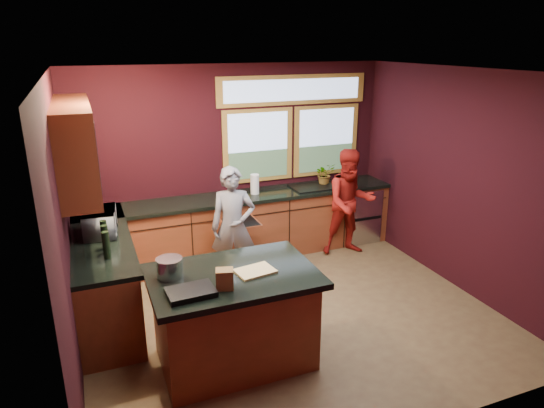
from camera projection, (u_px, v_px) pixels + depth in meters
floor at (290, 313)px, 5.60m from camera, size 4.50×4.50×0.00m
room_shell at (228, 160)px, 5.10m from camera, size 4.52×4.02×2.71m
back_counter at (256, 224)px, 7.01m from camera, size 4.50×0.64×0.93m
left_counter at (104, 274)px, 5.51m from camera, size 0.64×2.30×0.93m
island at (234, 317)px, 4.63m from camera, size 1.55×1.05×0.95m
person_grey at (233, 227)px, 6.08m from camera, size 0.64×0.50×1.54m
person_red at (350, 202)px, 6.97m from camera, size 0.85×0.72×1.55m
microwave at (100, 222)px, 5.37m from camera, size 0.39×0.54×0.28m
potted_plant at (325, 174)px, 7.25m from camera, size 0.29×0.25×0.32m
paper_towel at (255, 184)px, 6.82m from camera, size 0.12×0.12×0.28m
cutting_board at (255, 271)px, 4.50m from camera, size 0.39×0.30×0.02m
stock_pot at (170, 268)px, 4.39m from camera, size 0.24×0.24×0.18m
paper_bag at (225, 279)px, 4.18m from camera, size 0.18×0.16×0.18m
black_tray at (191, 292)px, 4.09m from camera, size 0.41×0.30×0.05m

